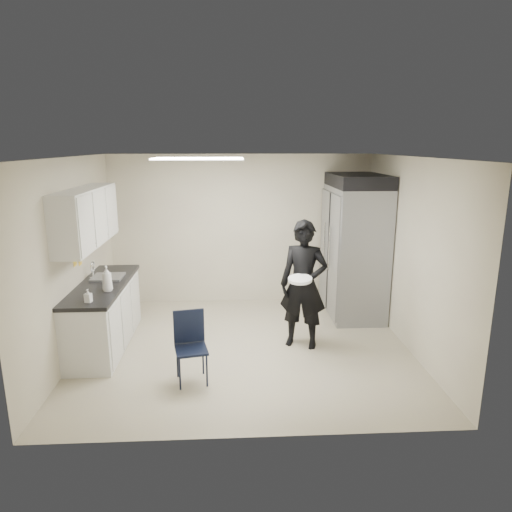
{
  "coord_description": "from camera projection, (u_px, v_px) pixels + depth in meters",
  "views": [
    {
      "loc": [
        -0.16,
        -5.86,
        2.76
      ],
      "look_at": [
        0.16,
        0.2,
        1.27
      ],
      "focal_mm": 32.0,
      "sensor_mm": 36.0,
      "label": 1
    }
  ],
  "objects": [
    {
      "name": "back_wall",
      "position": [
        241.0,
        230.0,
        7.98
      ],
      "size": [
        4.5,
        0.0,
        4.5
      ],
      "primitive_type": "plane",
      "rotation": [
        1.57,
        0.0,
        0.0
      ],
      "color": "beige",
      "rests_on": "floor"
    },
    {
      "name": "countertop",
      "position": [
        102.0,
        285.0,
        6.23
      ],
      "size": [
        0.64,
        1.95,
        0.05
      ],
      "primitive_type": "cube",
      "color": "black",
      "rests_on": "lower_counter"
    },
    {
      "name": "bucket_lid",
      "position": [
        300.0,
        279.0,
        5.97
      ],
      "size": [
        0.41,
        0.41,
        0.04
      ],
      "primitive_type": "cylinder",
      "rotation": [
        0.0,
        0.0,
        -0.35
      ],
      "color": "silver",
      "rests_on": "man_tuxedo"
    },
    {
      "name": "ceiling",
      "position": [
        244.0,
        157.0,
        5.73
      ],
      "size": [
        4.5,
        4.5,
        0.0
      ],
      "primitive_type": "plane",
      "rotation": [
        3.14,
        0.0,
        0.0
      ],
      "color": "silver",
      "rests_on": "back_wall"
    },
    {
      "name": "soap_bottle_a",
      "position": [
        107.0,
        278.0,
        5.86
      ],
      "size": [
        0.16,
        0.16,
        0.34
      ],
      "primitive_type": "imported",
      "rotation": [
        0.0,
        0.0,
        0.32
      ],
      "color": "silver",
      "rests_on": "countertop"
    },
    {
      "name": "ceiling_panel",
      "position": [
        198.0,
        159.0,
        6.09
      ],
      "size": [
        1.2,
        0.6,
        0.02
      ],
      "primitive_type": "cube",
      "color": "white",
      "rests_on": "ceiling"
    },
    {
      "name": "faucet",
      "position": [
        93.0,
        271.0,
        6.43
      ],
      "size": [
        0.02,
        0.02,
        0.24
      ],
      "primitive_type": "cylinder",
      "color": "silver",
      "rests_on": "countertop"
    },
    {
      "name": "sink",
      "position": [
        108.0,
        281.0,
        6.48
      ],
      "size": [
        0.42,
        0.4,
        0.14
      ],
      "primitive_type": "cube",
      "color": "gray",
      "rests_on": "countertop"
    },
    {
      "name": "soap_bottle_b",
      "position": [
        88.0,
        296.0,
        5.46
      ],
      "size": [
        0.09,
        0.09,
        0.16
      ],
      "primitive_type": "imported",
      "rotation": [
        0.0,
        0.0,
        -0.23
      ],
      "color": "#A7A8B3",
      "rests_on": "countertop"
    },
    {
      "name": "right_wall",
      "position": [
        411.0,
        255.0,
        6.16
      ],
      "size": [
        0.0,
        4.0,
        4.0
      ],
      "primitive_type": "plane",
      "rotation": [
        1.57,
        0.0,
        -1.57
      ],
      "color": "beige",
      "rests_on": "floor"
    },
    {
      "name": "towel_dispenser",
      "position": [
        106.0,
        219.0,
        7.16
      ],
      "size": [
        0.22,
        0.3,
        0.35
      ],
      "primitive_type": "cube",
      "color": "black",
      "rests_on": "left_wall"
    },
    {
      "name": "notice_sticker_left",
      "position": [
        75.0,
        264.0,
        6.04
      ],
      "size": [
        0.0,
        0.12,
        0.07
      ],
      "primitive_type": "cube",
      "color": "yellow",
      "rests_on": "left_wall"
    },
    {
      "name": "folding_chair",
      "position": [
        191.0,
        350.0,
        5.35
      ],
      "size": [
        0.43,
        0.43,
        0.82
      ],
      "primitive_type": "cube",
      "rotation": [
        0.0,
        0.0,
        0.2
      ],
      "color": "black",
      "rests_on": "floor"
    },
    {
      "name": "floor",
      "position": [
        245.0,
        348.0,
        6.35
      ],
      "size": [
        4.5,
        4.5,
        0.0
      ],
      "primitive_type": "plane",
      "color": "tan",
      "rests_on": "ground"
    },
    {
      "name": "commercial_fridge",
      "position": [
        354.0,
        252.0,
        7.43
      ],
      "size": [
        0.8,
        1.35,
        2.1
      ],
      "primitive_type": "cube",
      "color": "gray",
      "rests_on": "floor"
    },
    {
      "name": "fridge_compressor",
      "position": [
        358.0,
        181.0,
        7.15
      ],
      "size": [
        0.8,
        1.35,
        0.2
      ],
      "primitive_type": "cube",
      "color": "black",
      "rests_on": "commercial_fridge"
    },
    {
      "name": "lower_counter",
      "position": [
        104.0,
        316.0,
        6.34
      ],
      "size": [
        0.6,
        1.9,
        0.86
      ],
      "primitive_type": "cube",
      "color": "silver",
      "rests_on": "floor"
    },
    {
      "name": "man_tuxedo",
      "position": [
        304.0,
        285.0,
        6.23
      ],
      "size": [
        0.76,
        0.63,
        1.78
      ],
      "primitive_type": "imported",
      "rotation": [
        0.0,
        0.0,
        -0.35
      ],
      "color": "black",
      "rests_on": "floor"
    },
    {
      "name": "upper_cabinets",
      "position": [
        86.0,
        217.0,
        6.0
      ],
      "size": [
        0.35,
        1.8,
        0.75
      ],
      "primitive_type": "cube",
      "color": "silver",
      "rests_on": "left_wall"
    },
    {
      "name": "notice_sticker_right",
      "position": [
        80.0,
        263.0,
        6.24
      ],
      "size": [
        0.0,
        0.12,
        0.07
      ],
      "primitive_type": "cube",
      "color": "yellow",
      "rests_on": "left_wall"
    },
    {
      "name": "left_wall",
      "position": [
        72.0,
        260.0,
        5.92
      ],
      "size": [
        0.0,
        4.0,
        4.0
      ],
      "primitive_type": "plane",
      "rotation": [
        1.57,
        0.0,
        1.57
      ],
      "color": "beige",
      "rests_on": "floor"
    }
  ]
}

